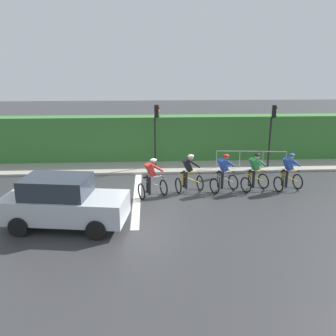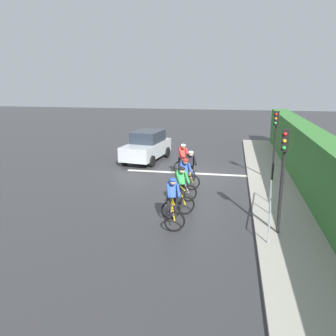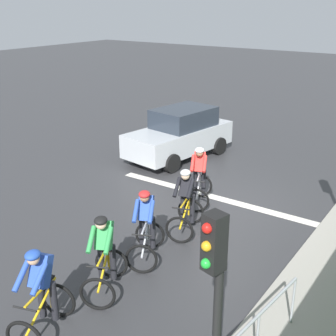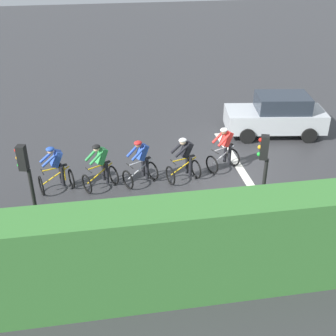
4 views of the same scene
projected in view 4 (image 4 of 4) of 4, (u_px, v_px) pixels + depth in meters
ground_plane at (229, 174)px, 15.72m from camera, size 80.00×80.00×0.00m
sidewalk_kerb at (203, 254)px, 11.82m from camera, size 2.80×25.50×0.12m
stone_wall_low at (211, 273)px, 10.97m from camera, size 0.44×25.50×0.41m
hedge_wall at (217, 248)px, 10.19m from camera, size 1.10×25.50×2.56m
road_marking_stop_line at (243, 173)px, 15.79m from camera, size 7.00×0.30×0.01m
cyclist_lead at (56, 170)px, 14.38m from camera, size 0.97×1.23×1.66m
cyclist_second at (100, 167)px, 14.54m from camera, size 1.10×1.27×1.66m
cyclist_mid at (141, 163)px, 14.79m from camera, size 1.10×1.27×1.66m
cyclist_fourth at (185, 160)px, 14.96m from camera, size 0.97×1.23×1.66m
cyclist_trailing at (224, 149)px, 15.70m from camera, size 1.07×1.27×1.66m
car_silver at (276, 115)px, 18.32m from camera, size 2.33×4.31×1.76m
traffic_light_near_crossing at (263, 175)px, 11.26m from camera, size 0.25×0.31×3.34m
traffic_light_far_junction at (29, 186)px, 10.78m from camera, size 0.24×0.31×3.34m
pedestrian_railing_kerbside at (77, 225)px, 11.76m from camera, size 0.42×3.59×1.03m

